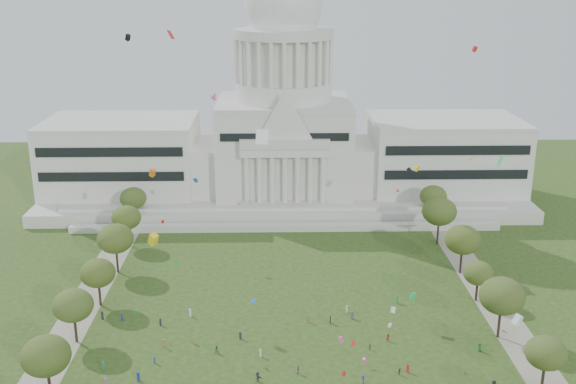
# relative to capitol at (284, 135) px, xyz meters

# --- Properties ---
(capitol) EXTENTS (160.00, 64.50, 91.30)m
(capitol) POSITION_rel_capitol_xyz_m (0.00, 0.00, 0.00)
(capitol) COLOR beige
(capitol) RESTS_ON ground
(path_left) EXTENTS (8.00, 160.00, 0.04)m
(path_left) POSITION_rel_capitol_xyz_m (-48.00, -83.59, -22.28)
(path_left) COLOR gray
(path_left) RESTS_ON ground
(path_right) EXTENTS (8.00, 160.00, 0.04)m
(path_right) POSITION_rel_capitol_xyz_m (48.00, -83.59, -22.28)
(path_right) COLOR gray
(path_right) RESTS_ON ground
(row_tree_l_1) EXTENTS (8.86, 8.86, 12.59)m
(row_tree_l_1) POSITION_rel_capitol_xyz_m (-44.07, -116.55, -13.34)
(row_tree_l_1) COLOR black
(row_tree_l_1) RESTS_ON ground
(row_tree_r_1) EXTENTS (7.58, 7.58, 10.78)m
(row_tree_r_1) POSITION_rel_capitol_xyz_m (46.22, -115.34, -14.64)
(row_tree_r_1) COLOR black
(row_tree_r_1) RESTS_ON ground
(row_tree_l_2) EXTENTS (8.42, 8.42, 11.97)m
(row_tree_l_2) POSITION_rel_capitol_xyz_m (-45.04, -96.29, -13.79)
(row_tree_l_2) COLOR black
(row_tree_l_2) RESTS_ON ground
(row_tree_r_2) EXTENTS (9.55, 9.55, 13.58)m
(row_tree_r_2) POSITION_rel_capitol_xyz_m (44.17, -96.15, -12.64)
(row_tree_r_2) COLOR black
(row_tree_r_2) RESTS_ON ground
(row_tree_l_3) EXTENTS (8.12, 8.12, 11.55)m
(row_tree_l_3) POSITION_rel_capitol_xyz_m (-44.09, -79.67, -14.09)
(row_tree_l_3) COLOR black
(row_tree_l_3) RESTS_ON ground
(row_tree_r_3) EXTENTS (7.01, 7.01, 9.98)m
(row_tree_r_3) POSITION_rel_capitol_xyz_m (44.40, -79.10, -15.21)
(row_tree_r_3) COLOR black
(row_tree_r_3) RESTS_ON ground
(row_tree_l_4) EXTENTS (9.29, 9.29, 13.21)m
(row_tree_l_4) POSITION_rel_capitol_xyz_m (-44.08, -61.17, -12.90)
(row_tree_l_4) COLOR black
(row_tree_l_4) RESTS_ON ground
(row_tree_r_4) EXTENTS (9.19, 9.19, 13.06)m
(row_tree_r_4) POSITION_rel_capitol_xyz_m (44.76, -63.55, -13.01)
(row_tree_r_4) COLOR black
(row_tree_r_4) RESTS_ON ground
(row_tree_l_5) EXTENTS (8.33, 8.33, 11.85)m
(row_tree_l_5) POSITION_rel_capitol_xyz_m (-45.22, -42.58, -13.88)
(row_tree_l_5) COLOR black
(row_tree_l_5) RESTS_ON ground
(row_tree_r_5) EXTENTS (9.82, 9.82, 13.96)m
(row_tree_r_5) POSITION_rel_capitol_xyz_m (43.49, -43.40, -12.37)
(row_tree_r_5) COLOR black
(row_tree_r_5) RESTS_ON ground
(row_tree_l_6) EXTENTS (8.19, 8.19, 11.64)m
(row_tree_l_6) POSITION_rel_capitol_xyz_m (-46.87, -24.45, -14.02)
(row_tree_l_6) COLOR black
(row_tree_l_6) RESTS_ON ground
(row_tree_r_6) EXTENTS (8.42, 8.42, 11.97)m
(row_tree_r_6) POSITION_rel_capitol_xyz_m (45.96, -25.46, -13.79)
(row_tree_r_6) COLOR black
(row_tree_r_6) RESTS_ON ground
(person_0) EXTENTS (1.05, 0.98, 1.80)m
(person_0) POSITION_rel_capitol_xyz_m (38.59, -101.68, -21.40)
(person_0) COLOR #33723F
(person_0) RESTS_ON ground
(person_2) EXTENTS (0.96, 0.77, 1.71)m
(person_2) POSITION_rel_capitol_xyz_m (20.53, -97.36, -21.44)
(person_2) COLOR #B21E1E
(person_2) RESTS_ON ground
(person_3) EXTENTS (0.75, 1.15, 1.64)m
(person_3) POSITION_rel_capitol_xyz_m (13.22, -112.63, -21.48)
(person_3) COLOR navy
(person_3) RESTS_ON ground
(person_4) EXTENTS (0.64, 1.11, 1.85)m
(person_4) POSITION_rel_capitol_xyz_m (1.08, -109.22, -21.37)
(person_4) COLOR #994C8C
(person_4) RESTS_ON ground
(person_5) EXTENTS (1.73, 1.96, 2.04)m
(person_5) POSITION_rel_capitol_xyz_m (-6.61, -111.71, -21.28)
(person_5) COLOR #4C4C51
(person_5) RESTS_ON ground
(person_8) EXTENTS (0.93, 0.66, 1.75)m
(person_8) POSITION_rel_capitol_xyz_m (-15.32, -101.32, -21.42)
(person_8) COLOR #33723F
(person_8) RESTS_ON ground
(person_9) EXTENTS (0.99, 1.00, 1.44)m
(person_9) POSITION_rel_capitol_xyz_m (20.64, -110.02, -21.57)
(person_9) COLOR #26262B
(person_9) RESTS_ON ground
(person_10) EXTENTS (0.63, 0.90, 1.39)m
(person_10) POSITION_rel_capitol_xyz_m (16.21, -100.63, -21.60)
(person_10) COLOR #33723F
(person_10) RESTS_ON ground
(distant_crowd) EXTENTS (67.97, 37.40, 1.95)m
(distant_crowd) POSITION_rel_capitol_xyz_m (-12.26, -98.70, -21.41)
(distant_crowd) COLOR #33723F
(distant_crowd) RESTS_ON ground
(kite_swarm) EXTENTS (81.39, 101.94, 62.01)m
(kite_swarm) POSITION_rel_capitol_xyz_m (2.14, -105.75, 5.33)
(kite_swarm) COLOR yellow
(kite_swarm) RESTS_ON ground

